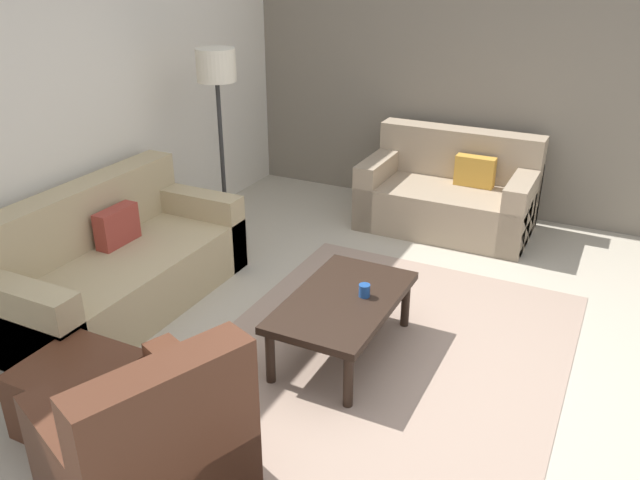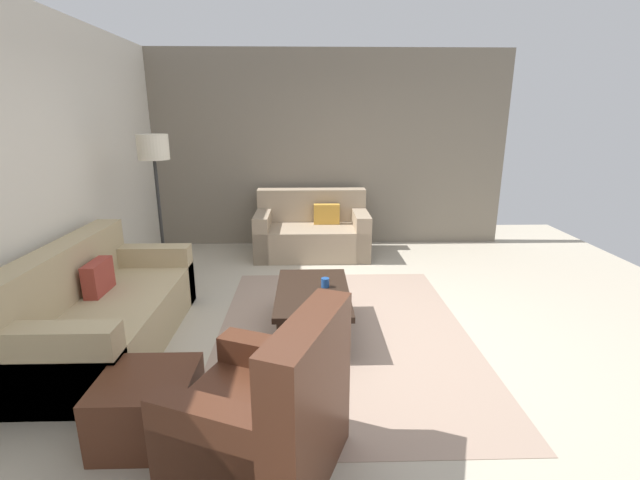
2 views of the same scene
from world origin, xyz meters
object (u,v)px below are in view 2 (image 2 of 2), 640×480
couch_main (97,313)px  cup (325,283)px  lamp_standing (155,164)px  armchair_leather (271,423)px  ottoman (149,406)px  couch_loveseat (312,232)px  coffee_table (313,296)px

couch_main → cup: bearing=-82.5°
lamp_standing → couch_main: bearing=172.2°
cup → armchair_leather: bearing=167.9°
ottoman → lamp_standing: lamp_standing is taller
couch_main → ottoman: 1.38m
couch_main → lamp_standing: lamp_standing is taller
couch_main → ottoman: couch_main is taller
couch_main → couch_loveseat: bearing=-35.4°
couch_main → lamp_standing: size_ratio=1.15×
couch_loveseat → lamp_standing: size_ratio=0.90×
couch_loveseat → armchair_leather: armchair_leather is taller
couch_loveseat → cup: couch_loveseat is taller
couch_main → coffee_table: couch_main is taller
armchair_leather → couch_loveseat: bearing=-3.8°
lamp_standing → coffee_table: bearing=-123.6°
couch_loveseat → ottoman: size_ratio=2.76×
couch_main → ottoman: (-1.11, -0.80, -0.10)m
ottoman → couch_main: bearing=35.8°
armchair_leather → lamp_standing: bearing=27.4°
couch_loveseat → lamp_standing: 2.39m
couch_main → coffee_table: 1.82m
coffee_table → lamp_standing: (1.09, 1.64, 1.05)m
cup → couch_loveseat: bearing=2.3°
couch_main → cup: size_ratio=23.53×
armchair_leather → cup: size_ratio=12.47×
armchair_leather → ottoman: 0.83m
armchair_leather → coffee_table: 1.62m
ottoman → coffee_table: bearing=-38.2°
couch_main → armchair_leather: 2.12m
couch_loveseat → coffee_table: bearing=179.6°
couch_loveseat → armchair_leather: bearing=176.2°
cup → couch_main: bearing=97.5°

